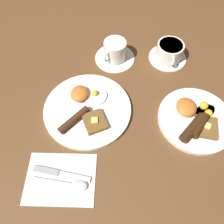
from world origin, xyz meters
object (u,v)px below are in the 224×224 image
(breakfast_plate_near, at_px, (87,109))
(teacup_near, at_px, (115,52))
(teacup_far, at_px, (169,52))
(breakfast_plate_far, at_px, (196,118))
(knife, at_px, (58,173))
(spoon, at_px, (73,185))

(breakfast_plate_near, xyz_separation_m, teacup_near, (-0.24, 0.07, 0.02))
(breakfast_plate_near, height_order, teacup_far, teacup_far)
(teacup_near, bearing_deg, breakfast_plate_far, 49.66)
(knife, xyz_separation_m, spoon, (0.03, 0.05, 0.00))
(breakfast_plate_far, bearing_deg, knife, -61.32)
(teacup_near, xyz_separation_m, knife, (0.46, -0.11, -0.03))
(teacup_near, bearing_deg, teacup_far, 96.56)
(breakfast_plate_far, bearing_deg, teacup_far, -162.94)
(teacup_far, bearing_deg, breakfast_plate_near, -45.43)
(breakfast_plate_near, distance_m, knife, 0.22)
(breakfast_plate_near, height_order, spoon, breakfast_plate_near)
(breakfast_plate_near, height_order, teacup_near, teacup_near)
(teacup_near, relative_size, knife, 0.92)
(breakfast_plate_near, height_order, breakfast_plate_far, breakfast_plate_far)
(breakfast_plate_far, bearing_deg, spoon, -55.02)
(teacup_near, distance_m, teacup_far, 0.21)
(breakfast_plate_near, bearing_deg, knife, -12.20)
(breakfast_plate_far, distance_m, spoon, 0.43)
(breakfast_plate_far, relative_size, teacup_near, 1.58)
(teacup_near, distance_m, spoon, 0.49)
(teacup_near, height_order, knife, teacup_near)
(breakfast_plate_near, xyz_separation_m, breakfast_plate_far, (-0.00, 0.35, 0.00))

